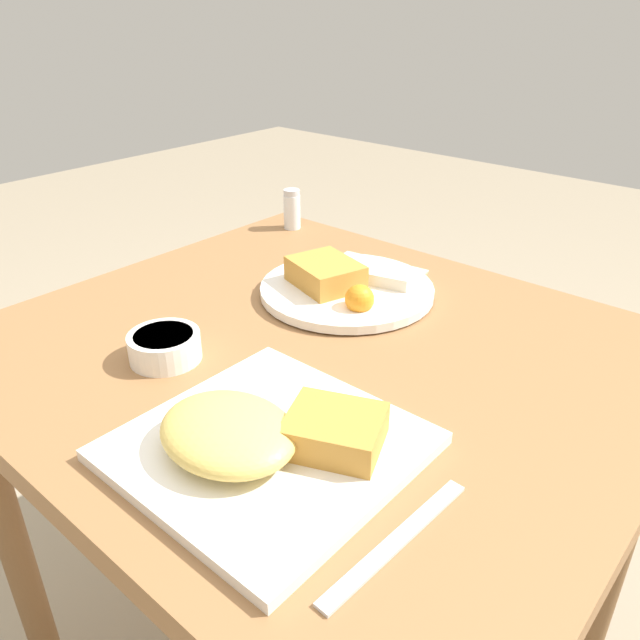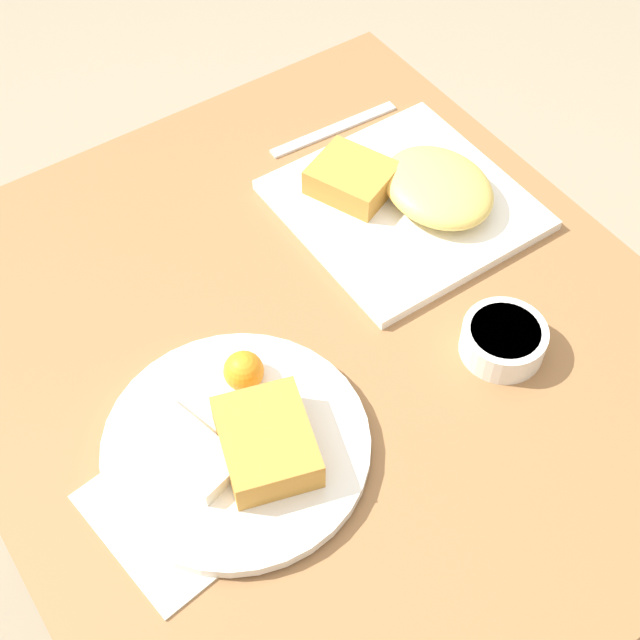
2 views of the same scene
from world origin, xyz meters
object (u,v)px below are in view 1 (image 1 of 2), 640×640
at_px(plate_square_near, 262,439).
at_px(salt_shaker, 292,212).
at_px(sauce_ramekin, 165,346).
at_px(plate_oval_far, 345,285).
at_px(butter_knife, 397,541).

height_order(plate_square_near, salt_shaker, salt_shaker).
distance_m(plate_square_near, sauce_ramekin, 0.24).
xyz_separation_m(sauce_ramekin, salt_shaker, (-0.23, 0.49, 0.02)).
xyz_separation_m(plate_square_near, sauce_ramekin, (-0.24, 0.05, -0.00)).
bearing_deg(salt_shaker, plate_oval_far, -32.52).
height_order(plate_oval_far, salt_shaker, salt_shaker).
distance_m(plate_square_near, butter_knife, 0.18).
bearing_deg(sauce_ramekin, plate_oval_far, 79.58).
relative_size(plate_square_near, salt_shaker, 3.46).
bearing_deg(plate_square_near, butter_knife, -1.73).
relative_size(plate_oval_far, salt_shaker, 3.43).
xyz_separation_m(salt_shaker, butter_knife, (0.64, -0.55, -0.03)).
distance_m(salt_shaker, butter_knife, 0.85).
bearing_deg(salt_shaker, butter_knife, -40.60).
height_order(plate_square_near, butter_knife, plate_square_near).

